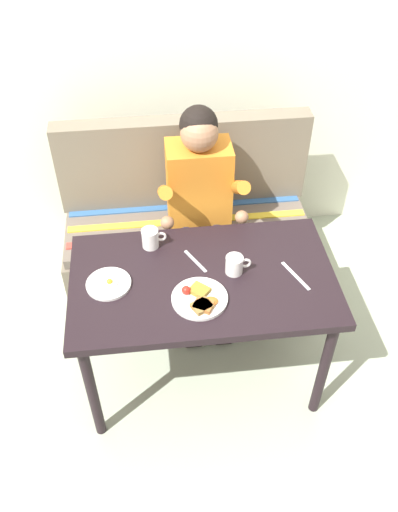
{
  "coord_description": "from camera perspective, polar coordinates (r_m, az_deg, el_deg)",
  "views": [
    {
      "loc": [
        -0.21,
        -1.68,
        2.47
      ],
      "look_at": [
        0.0,
        0.15,
        0.72
      ],
      "focal_mm": 37.69,
      "sensor_mm": 36.0,
      "label": 1
    }
  ],
  "objects": [
    {
      "name": "ground_plane",
      "position": [
        2.99,
        0.34,
        -12.06
      ],
      "size": [
        8.0,
        8.0,
        0.0
      ],
      "primitive_type": "plane",
      "color": "#A9B49B"
    },
    {
      "name": "back_wall",
      "position": [
        3.18,
        -2.51,
        21.94
      ],
      "size": [
        4.4,
        0.1,
        2.6
      ],
      "primitive_type": "cube",
      "color": "silver",
      "rests_on": "ground"
    },
    {
      "name": "table",
      "position": [
        2.48,
        0.4,
        -3.58
      ],
      "size": [
        1.2,
        0.7,
        0.73
      ],
      "color": "black",
      "rests_on": "ground"
    },
    {
      "name": "couch",
      "position": [
        3.25,
        -1.25,
        2.43
      ],
      "size": [
        1.44,
        0.56,
        1.0
      ],
      "color": "#716554",
      "rests_on": "ground"
    },
    {
      "name": "person",
      "position": [
        2.86,
        0.14,
        6.43
      ],
      "size": [
        0.45,
        0.61,
        1.21
      ],
      "color": "orange",
      "rests_on": "ground"
    },
    {
      "name": "plate_breakfast",
      "position": [
        2.32,
        0.1,
        -4.55
      ],
      "size": [
        0.24,
        0.24,
        0.05
      ],
      "color": "white",
      "rests_on": "table"
    },
    {
      "name": "plate_eggs",
      "position": [
        2.41,
        -9.57,
        -2.96
      ],
      "size": [
        0.2,
        0.2,
        0.04
      ],
      "color": "white",
      "rests_on": "table"
    },
    {
      "name": "coffee_mug",
      "position": [
        2.55,
        -5.15,
        1.93
      ],
      "size": [
        0.12,
        0.08,
        0.1
      ],
      "color": "white",
      "rests_on": "table"
    },
    {
      "name": "coffee_mug_second",
      "position": [
        2.42,
        3.82,
        -0.89
      ],
      "size": [
        0.12,
        0.08,
        0.09
      ],
      "color": "white",
      "rests_on": "table"
    },
    {
      "name": "fork",
      "position": [
        2.49,
        -0.38,
        -0.56
      ],
      "size": [
        0.09,
        0.16,
        0.0
      ],
      "primitive_type": "cube",
      "rotation": [
        0.0,
        0.0,
        0.49
      ],
      "color": "silver",
      "rests_on": "table"
    },
    {
      "name": "knife",
      "position": [
        2.46,
        10.21,
        -2.09
      ],
      "size": [
        0.09,
        0.19,
        0.0
      ],
      "primitive_type": "cube",
      "rotation": [
        0.0,
        0.0,
        0.41
      ],
      "color": "silver",
      "rests_on": "table"
    }
  ]
}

